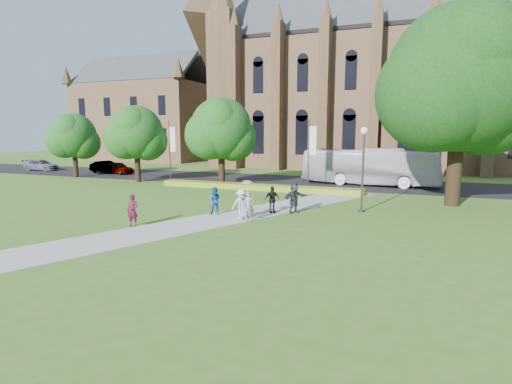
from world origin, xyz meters
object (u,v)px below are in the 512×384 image
at_px(tour_coach, 370,167).
at_px(car_0, 118,168).
at_px(car_1, 106,167).
at_px(pedestrian_0, 133,210).
at_px(large_tree, 461,79).
at_px(streetlamp, 363,159).
at_px(car_2, 41,165).

height_order(tour_coach, car_0, tour_coach).
bearing_deg(car_1, pedestrian_0, -128.07).
relative_size(large_tree, pedestrian_0, 7.89).
relative_size(car_0, pedestrian_0, 2.48).
relative_size(streetlamp, large_tree, 0.40).
distance_m(streetlamp, car_1, 34.14).
bearing_deg(car_0, large_tree, -90.44).
distance_m(streetlamp, tour_coach, 13.24).
relative_size(car_1, car_2, 0.95).
bearing_deg(car_2, tour_coach, -93.69).
height_order(large_tree, pedestrian_0, large_tree).
bearing_deg(streetlamp, car_2, 162.88).
xyz_separation_m(large_tree, pedestrian_0, (-16.26, -12.85, -7.49)).
height_order(car_1, pedestrian_0, pedestrian_0).
distance_m(tour_coach, car_0, 28.67).
relative_size(streetlamp, pedestrian_0, 3.13).
bearing_deg(car_0, streetlamp, -100.59).
distance_m(streetlamp, car_2, 43.62).
height_order(large_tree, tour_coach, large_tree).
distance_m(large_tree, car_1, 38.66).
distance_m(large_tree, car_0, 36.70).
relative_size(tour_coach, car_2, 2.68).
bearing_deg(pedestrian_0, car_1, 125.94).
distance_m(car_1, pedestrian_0, 29.80).
height_order(car_2, pedestrian_0, pedestrian_0).
height_order(car_0, pedestrian_0, pedestrian_0).
xyz_separation_m(large_tree, tour_coach, (-6.26, 8.63, -6.63)).
bearing_deg(car_2, pedestrian_0, -128.58).
relative_size(car_2, pedestrian_0, 2.75).
height_order(tour_coach, car_2, tour_coach).
relative_size(car_0, car_1, 0.95).
xyz_separation_m(car_2, pedestrian_0, (30.85, -21.17, 0.19)).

